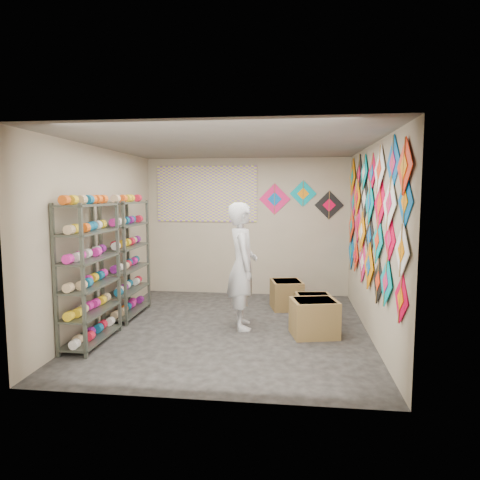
# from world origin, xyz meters

# --- Properties ---
(ground) EXTENTS (4.50, 4.50, 0.00)m
(ground) POSITION_xyz_m (0.00, 0.00, 0.00)
(ground) COLOR black
(room_walls) EXTENTS (4.50, 4.50, 4.50)m
(room_walls) POSITION_xyz_m (0.00, 0.00, 1.64)
(room_walls) COLOR tan
(room_walls) RESTS_ON ground
(shelf_rack_front) EXTENTS (0.40, 1.10, 1.90)m
(shelf_rack_front) POSITION_xyz_m (-1.78, -0.85, 0.95)
(shelf_rack_front) COLOR #4C5147
(shelf_rack_front) RESTS_ON ground
(shelf_rack_back) EXTENTS (0.40, 1.10, 1.90)m
(shelf_rack_back) POSITION_xyz_m (-1.78, 0.45, 0.95)
(shelf_rack_back) COLOR #4C5147
(shelf_rack_back) RESTS_ON ground
(string_spools) EXTENTS (0.12, 2.36, 0.12)m
(string_spools) POSITION_xyz_m (-1.78, -0.20, 1.05)
(string_spools) COLOR #ED24A4
(string_spools) RESTS_ON ground
(kite_wall_display) EXTENTS (0.06, 4.27, 2.06)m
(kite_wall_display) POSITION_xyz_m (1.98, 0.12, 1.66)
(kite_wall_display) COLOR red
(kite_wall_display) RESTS_ON room_walls
(back_wall_kites) EXTENTS (1.64, 0.02, 0.76)m
(back_wall_kites) POSITION_xyz_m (1.05, 2.24, 1.89)
(back_wall_kites) COLOR #E0175E
(back_wall_kites) RESTS_ON room_walls
(poster) EXTENTS (2.00, 0.01, 1.10)m
(poster) POSITION_xyz_m (-0.80, 2.23, 2.00)
(poster) COLOR #7E54B7
(poster) RESTS_ON room_walls
(shopkeeper) EXTENTS (0.88, 0.75, 1.88)m
(shopkeeper) POSITION_xyz_m (0.16, 0.06, 0.94)
(shopkeeper) COLOR silver
(shopkeeper) RESTS_ON ground
(carton_a) EXTENTS (0.72, 0.64, 0.52)m
(carton_a) POSITION_xyz_m (1.22, -0.19, 0.26)
(carton_a) COLOR olive
(carton_a) RESTS_ON ground
(carton_b) EXTENTS (0.58, 0.50, 0.44)m
(carton_b) POSITION_xyz_m (1.24, 0.47, 0.22)
(carton_b) COLOR olive
(carton_b) RESTS_ON ground
(carton_c) EXTENTS (0.62, 0.66, 0.49)m
(carton_c) POSITION_xyz_m (0.81, 1.22, 0.25)
(carton_c) COLOR olive
(carton_c) RESTS_ON ground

